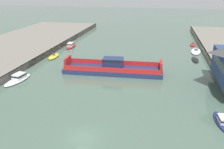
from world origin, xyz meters
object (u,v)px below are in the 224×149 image
moored_boat_near_left (196,51)px  moored_boat_mid_left (18,78)px  moored_boat_far_right (193,44)px  moored_boat_upstream_a (54,56)px  moored_boat_near_right (71,45)px  chain_ferry (113,68)px  moored_boat_mid_right (222,121)px  moored_boat_upstream_b (195,60)px

moored_boat_near_left → moored_boat_mid_left: 51.70m
moored_boat_far_right → moored_boat_upstream_a: size_ratio=0.81×
moored_boat_near_right → moored_boat_far_right: size_ratio=1.45×
chain_ferry → moored_boat_far_right: chain_ferry is taller
moored_boat_near_left → moored_boat_mid_left: (-40.32, -32.37, 0.27)m
moored_boat_mid_right → moored_boat_upstream_b: moored_boat_mid_right is taller
moored_boat_mid_right → moored_boat_mid_left: bearing=165.9°
moored_boat_far_right → moored_boat_upstream_b: bearing=-93.6°
moored_boat_mid_left → moored_boat_far_right: (40.30, 41.71, -0.28)m
moored_boat_near_left → chain_ferry: bearing=-132.3°
moored_boat_mid_left → moored_boat_mid_right: 40.66m
moored_boat_near_left → moored_boat_mid_right: (-0.88, -42.26, 0.21)m
moored_boat_near_right → moored_boat_near_left: bearing=2.0°
moored_boat_far_right → moored_boat_upstream_a: 46.52m
chain_ferry → moored_boat_near_right: 28.79m
moored_boat_far_right → moored_boat_near_left: bearing=-89.9°
moored_boat_far_right → moored_boat_upstream_b: size_ratio=0.95×
chain_ferry → moored_boat_upstream_a: (-19.12, 9.55, -0.80)m
moored_boat_near_left → moored_boat_far_right: size_ratio=1.56×
moored_boat_mid_left → moored_boat_upstream_a: bearing=90.2°
moored_boat_mid_left → moored_boat_upstream_a: (-0.05, 18.56, -0.26)m
moored_boat_mid_left → moored_boat_mid_right: (39.44, -9.89, -0.06)m
moored_boat_near_right → moored_boat_upstream_b: moored_boat_near_right is taller
moored_boat_near_right → moored_boat_upstream_b: bearing=-11.3°
chain_ferry → moored_boat_mid_right: size_ratio=3.65×
chain_ferry → moored_boat_upstream_a: size_ratio=3.46×
moored_boat_near_left → moored_boat_far_right: bearing=90.1°
moored_boat_near_left → moored_boat_upstream_b: bearing=-97.4°
moored_boat_near_right → moored_boat_far_right: moored_boat_near_right is taller
moored_boat_near_right → moored_boat_upstream_a: bearing=-92.5°
moored_boat_near_left → moored_boat_upstream_a: size_ratio=1.27×
moored_boat_mid_left → moored_boat_mid_right: bearing=-14.1°
moored_boat_near_right → moored_boat_upstream_b: size_ratio=1.37×
chain_ferry → moored_boat_near_right: chain_ferry is taller
moored_boat_mid_right → moored_boat_upstream_a: bearing=144.2°
moored_boat_near_left → moored_boat_mid_right: 42.27m
moored_boat_near_left → moored_boat_upstream_a: moored_boat_upstream_a is taller
chain_ferry → moored_boat_near_right: size_ratio=2.93×
moored_boat_mid_left → moored_boat_upstream_b: size_ratio=1.44×
moored_boat_mid_left → chain_ferry: bearing=25.3°
moored_boat_mid_right → moored_boat_upstream_b: size_ratio=1.10×
moored_boat_near_right → moored_boat_upstream_b: (38.64, -7.75, -0.33)m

